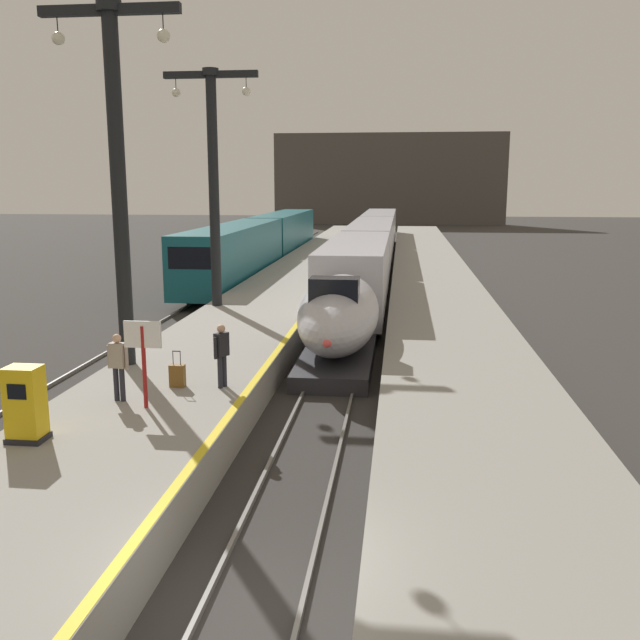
% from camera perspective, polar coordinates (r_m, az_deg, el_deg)
% --- Properties ---
extents(ground_plane, '(260.00, 260.00, 0.00)m').
position_cam_1_polar(ground_plane, '(11.21, -5.92, -23.39)').
color(ground_plane, '#33302D').
extents(platform_left, '(4.80, 110.00, 1.05)m').
position_cam_1_polar(platform_left, '(34.79, -3.65, 1.51)').
color(platform_left, gray).
rests_on(platform_left, ground).
extents(platform_right, '(4.80, 110.00, 1.05)m').
position_cam_1_polar(platform_right, '(34.29, 9.80, 1.22)').
color(platform_right, gray).
rests_on(platform_right, ground).
extents(platform_left_safety_stripe, '(0.20, 107.80, 0.01)m').
position_cam_1_polar(platform_left_safety_stripe, '(34.37, 0.09, 2.31)').
color(platform_left_safety_stripe, yellow).
rests_on(platform_left_safety_stripe, platform_left).
extents(rail_main_left, '(0.08, 110.00, 0.12)m').
position_cam_1_polar(rail_main_left, '(37.14, 2.14, 1.41)').
color(rail_main_left, slate).
rests_on(rail_main_left, ground).
extents(rail_main_right, '(0.08, 110.00, 0.12)m').
position_cam_1_polar(rail_main_right, '(37.05, 4.45, 1.36)').
color(rail_main_right, slate).
rests_on(rail_main_right, ground).
extents(rail_secondary_left, '(0.08, 110.00, 0.12)m').
position_cam_1_polar(rail_secondary_left, '(38.62, -9.94, 1.62)').
color(rail_secondary_left, slate).
rests_on(rail_secondary_left, ground).
extents(rail_secondary_right, '(0.08, 110.00, 0.12)m').
position_cam_1_polar(rail_secondary_right, '(38.22, -7.78, 1.59)').
color(rail_secondary_right, slate).
rests_on(rail_secondary_right, ground).
extents(highspeed_train_main, '(2.92, 57.95, 3.60)m').
position_cam_1_polar(highspeed_train_main, '(48.41, 4.15, 5.92)').
color(highspeed_train_main, silver).
rests_on(highspeed_train_main, ground).
extents(regional_train_adjacent, '(2.85, 36.60, 3.80)m').
position_cam_1_polar(regional_train_adjacent, '(52.20, -4.68, 6.49)').
color(regional_train_adjacent, '#145660').
rests_on(regional_train_adjacent, ground).
extents(station_column_mid, '(4.00, 0.68, 10.16)m').
position_cam_1_polar(station_column_mid, '(20.90, -16.32, 12.77)').
color(station_column_mid, black).
rests_on(station_column_mid, platform_left).
extents(station_column_far, '(4.00, 0.68, 9.97)m').
position_cam_1_polar(station_column_far, '(30.55, -8.76, 12.25)').
color(station_column_far, black).
rests_on(station_column_far, platform_left).
extents(passenger_near_edge, '(0.37, 0.52, 1.69)m').
position_cam_1_polar(passenger_near_edge, '(18.36, -8.08, -2.51)').
color(passenger_near_edge, '#23232D').
rests_on(passenger_near_edge, platform_left).
extents(passenger_mid_platform, '(0.56, 0.28, 1.69)m').
position_cam_1_polar(passenger_mid_platform, '(17.75, -16.24, -3.33)').
color(passenger_mid_platform, '#23232D').
rests_on(passenger_mid_platform, platform_left).
extents(rolling_suitcase, '(0.40, 0.22, 0.98)m').
position_cam_1_polar(rolling_suitcase, '(18.76, -11.63, -4.50)').
color(rolling_suitcase, brown).
rests_on(rolling_suitcase, platform_left).
extents(ticket_machine_yellow, '(0.76, 0.62, 1.60)m').
position_cam_1_polar(ticket_machine_yellow, '(15.74, -23.01, -6.57)').
color(ticket_machine_yellow, yellow).
rests_on(ticket_machine_yellow, platform_left).
extents(departure_info_board, '(0.90, 0.10, 2.12)m').
position_cam_1_polar(departure_info_board, '(16.92, -14.31, -2.12)').
color(departure_info_board, maroon).
rests_on(departure_info_board, platform_left).
extents(terminus_back_wall, '(36.00, 2.00, 14.00)m').
position_cam_1_polar(terminus_back_wall, '(111.01, 5.68, 11.44)').
color(terminus_back_wall, '#4C4742').
rests_on(terminus_back_wall, ground).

